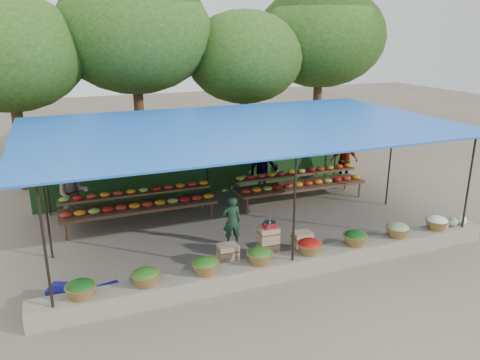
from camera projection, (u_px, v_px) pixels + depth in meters
name	position (u px, v px, depth m)	size (l,w,h in m)	color
ground	(242.00, 227.00, 12.70)	(60.00, 60.00, 0.00)	#645F4A
stone_curb	(289.00, 265.00, 10.21)	(10.60, 0.55, 0.40)	#666351
stall_canopy	(241.00, 130.00, 11.95)	(10.80, 6.60, 2.82)	black
produce_baskets	(285.00, 251.00, 10.06)	(8.98, 0.58, 0.34)	brown
netting_backdrop	(205.00, 156.00, 15.11)	(10.60, 0.06, 2.50)	#22491A
tree_row	(191.00, 43.00, 16.85)	(16.51, 5.50, 7.12)	#3E2A16
fruit_table_left	(139.00, 202.00, 12.83)	(4.21, 0.95, 0.93)	#45281B
fruit_table_right	(300.00, 182.00, 14.60)	(4.21, 0.95, 0.93)	#45281B
crate_counter	(267.00, 246.00, 10.88)	(2.36, 0.36, 0.77)	tan
weighing_scale	(270.00, 225.00, 10.74)	(0.29, 0.29, 0.31)	#B80E25
vendor_seated	(232.00, 221.00, 11.50)	(0.46, 0.30, 1.27)	#1B3D25
customer_left	(73.00, 193.00, 12.77)	(0.84, 0.66, 1.74)	slate
customer_mid	(264.00, 166.00, 15.13)	(1.21, 0.70, 1.88)	slate
customer_right	(344.00, 161.00, 16.12)	(0.96, 0.40, 1.64)	slate
blue_crate_front	(108.00, 295.00, 9.13)	(0.54, 0.39, 0.32)	navy
blue_crate_back	(64.00, 294.00, 9.15)	(0.55, 0.40, 0.33)	navy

